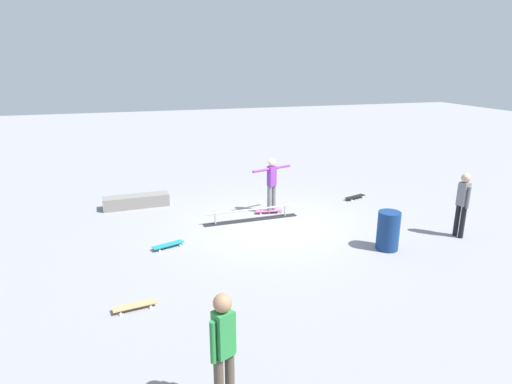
{
  "coord_description": "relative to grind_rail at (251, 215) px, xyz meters",
  "views": [
    {
      "loc": [
        3.74,
        10.76,
        4.43
      ],
      "look_at": [
        0.5,
        0.0,
        1.0
      ],
      "focal_mm": 30.27,
      "sensor_mm": 36.0,
      "label": 1
    }
  ],
  "objects": [
    {
      "name": "ground_plane",
      "position": [
        -0.5,
        0.5,
        -0.15
      ],
      "size": [
        60.0,
        60.0,
        0.0
      ],
      "primitive_type": "plane",
      "color": "gray"
    },
    {
      "name": "grind_rail",
      "position": [
        0.0,
        0.0,
        0.0
      ],
      "size": [
        2.81,
        0.34,
        0.35
      ],
      "rotation": [
        0.0,
        0.0,
        0.03
      ],
      "color": "black",
      "rests_on": "ground_plane"
    },
    {
      "name": "skate_ledge",
      "position": [
        3.13,
        -2.17,
        0.04
      ],
      "size": [
        2.03,
        0.62,
        0.38
      ],
      "primitive_type": "cube",
      "rotation": [
        0.0,
        0.0,
        0.05
      ],
      "color": "gray",
      "rests_on": "ground_plane"
    },
    {
      "name": "skater_main",
      "position": [
        -0.77,
        -0.45,
        0.83
      ],
      "size": [
        1.31,
        0.5,
        1.68
      ],
      "rotation": [
        0.0,
        0.0,
        3.46
      ],
      "color": "slate",
      "rests_on": "ground_plane"
    },
    {
      "name": "skateboard_main",
      "position": [
        -0.68,
        -0.42,
        -0.08
      ],
      "size": [
        0.82,
        0.33,
        0.09
      ],
      "rotation": [
        0.0,
        0.0,
        3.02
      ],
      "color": "#E05993",
      "rests_on": "ground_plane"
    },
    {
      "name": "bystander_green_shirt",
      "position": [
        2.3,
        6.72,
        0.83
      ],
      "size": [
        0.39,
        0.27,
        1.73
      ],
      "rotation": [
        0.0,
        0.0,
        0.41
      ],
      "color": "brown",
      "rests_on": "ground_plane"
    },
    {
      "name": "bystander_grey_shirt",
      "position": [
        -4.87,
        2.72,
        0.82
      ],
      "size": [
        0.23,
        0.39,
        1.71
      ],
      "rotation": [
        0.0,
        0.0,
        1.73
      ],
      "color": "black",
      "rests_on": "ground_plane"
    },
    {
      "name": "loose_skateboard_black",
      "position": [
        -3.89,
        -0.93,
        -0.08
      ],
      "size": [
        0.82,
        0.44,
        0.09
      ],
      "rotation": [
        0.0,
        0.0,
        3.46
      ],
      "color": "black",
      "rests_on": "ground_plane"
    },
    {
      "name": "loose_skateboard_teal",
      "position": [
        2.49,
        1.25,
        -0.08
      ],
      "size": [
        0.82,
        0.46,
        0.09
      ],
      "rotation": [
        0.0,
        0.0,
        3.48
      ],
      "color": "teal",
      "rests_on": "ground_plane"
    },
    {
      "name": "loose_skateboard_natural",
      "position": [
        3.37,
        3.86,
        -0.08
      ],
      "size": [
        0.82,
        0.34,
        0.09
      ],
      "rotation": [
        0.0,
        0.0,
        3.29
      ],
      "color": "tan",
      "rests_on": "ground_plane"
    },
    {
      "name": "trash_bin",
      "position": [
        -2.64,
        2.87,
        0.33
      ],
      "size": [
        0.54,
        0.54,
        0.96
      ],
      "primitive_type": "cylinder",
      "color": "navy",
      "rests_on": "ground_plane"
    }
  ]
}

